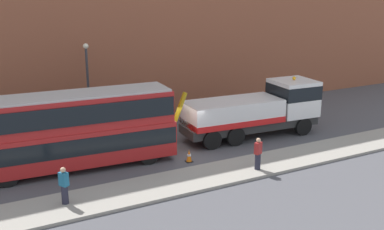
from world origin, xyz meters
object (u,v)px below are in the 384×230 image
object	(u,v)px
traffic_cone_near_bus	(189,156)
pedestrian_bystander	(258,154)
double_decker_bus	(70,128)
pedestrian_onlooker	(64,186)
recovery_tow_truck	(257,109)
street_lamp	(88,80)

from	to	relation	value
traffic_cone_near_bus	pedestrian_bystander	bearing A→B (deg)	-49.55
double_decker_bus	pedestrian_onlooker	bearing A→B (deg)	-104.37
pedestrian_onlooker	recovery_tow_truck	bearing A→B (deg)	-11.65
traffic_cone_near_bus	pedestrian_onlooker	bearing A→B (deg)	-163.25
recovery_tow_truck	pedestrian_bystander	distance (m)	6.14
recovery_tow_truck	double_decker_bus	distance (m)	11.91
recovery_tow_truck	pedestrian_bystander	bearing A→B (deg)	-121.34
traffic_cone_near_bus	street_lamp	xyz separation A→B (m)	(-3.17, 8.13, 3.13)
double_decker_bus	traffic_cone_near_bus	size ratio (longest dim) A/B	15.50
double_decker_bus	street_lamp	xyz separation A→B (m)	(2.73, 6.05, 1.24)
double_decker_bus	traffic_cone_near_bus	distance (m)	6.54
pedestrian_bystander	traffic_cone_near_bus	size ratio (longest dim) A/B	2.38
pedestrian_bystander	pedestrian_onlooker	bearing A→B (deg)	62.10
recovery_tow_truck	traffic_cone_near_bus	distance (m)	6.49
double_decker_bus	pedestrian_bystander	distance (m)	9.86
pedestrian_bystander	street_lamp	bearing A→B (deg)	3.50
pedestrian_onlooker	traffic_cone_near_bus	bearing A→B (deg)	-12.62
recovery_tow_truck	traffic_cone_near_bus	world-z (taller)	recovery_tow_truck
pedestrian_onlooker	traffic_cone_near_bus	world-z (taller)	pedestrian_onlooker
pedestrian_bystander	traffic_cone_near_bus	distance (m)	3.90
pedestrian_bystander	double_decker_bus	bearing A→B (deg)	35.55
double_decker_bus	pedestrian_onlooker	xyz separation A→B (m)	(-1.40, -4.28, -1.25)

